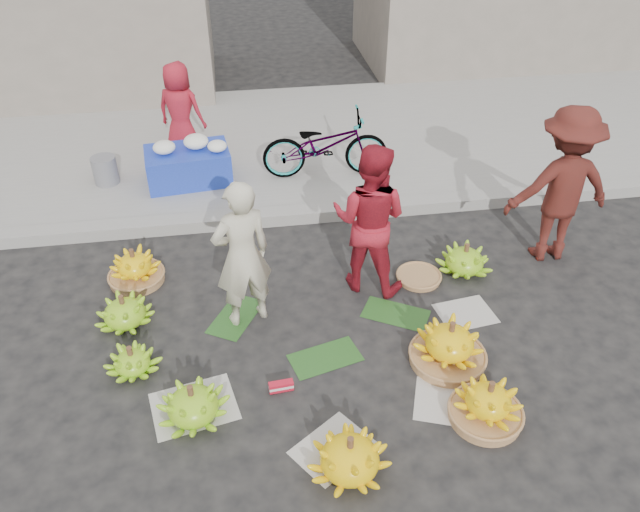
{
  "coord_description": "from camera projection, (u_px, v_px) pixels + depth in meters",
  "views": [
    {
      "loc": [
        -0.77,
        -4.27,
        4.18
      ],
      "look_at": [
        -0.05,
        0.45,
        0.7
      ],
      "focal_mm": 35.0,
      "sensor_mm": 36.0,
      "label": 1
    }
  ],
  "objects": [
    {
      "name": "basket_spare",
      "position": [
        419.0,
        277.0,
        6.73
      ],
      "size": [
        0.59,
        0.59,
        0.05
      ],
      "primitive_type": "cylinder",
      "rotation": [
        0.0,
        0.0,
        0.33
      ],
      "color": "#9A6A40",
      "rests_on": "ground"
    },
    {
      "name": "newspaper_scatter",
      "position": [
        348.0,
        406.0,
        5.32
      ],
      "size": [
        3.2,
        1.8,
        0.0
      ],
      "primitive_type": null,
      "color": "beige",
      "rests_on": "ground"
    },
    {
      "name": "incense_stack",
      "position": [
        281.0,
        386.0,
        5.45
      ],
      "size": [
        0.22,
        0.09,
        0.09
      ],
      "primitive_type": "cube",
      "rotation": [
        0.0,
        0.0,
        0.09
      ],
      "color": "red",
      "rests_on": "ground"
    },
    {
      "name": "banana_bunch_3",
      "position": [
        488.0,
        404.0,
        5.12
      ],
      "size": [
        0.67,
        0.67,
        0.43
      ],
      "rotation": [
        0.0,
        0.0,
        0.33
      ],
      "color": "#9A6A40",
      "rests_on": "ground"
    },
    {
      "name": "banana_bunch_2",
      "position": [
        350.0,
        457.0,
        4.71
      ],
      "size": [
        0.81,
        0.81,
        0.39
      ],
      "rotation": [
        0.0,
        0.0,
        -0.33
      ],
      "color": "yellow",
      "rests_on": "ground"
    },
    {
      "name": "banana_leaves",
      "position": [
        319.0,
        329.0,
        6.11
      ],
      "size": [
        2.0,
        1.0,
        0.0
      ],
      "primitive_type": null,
      "color": "#1E4C19",
      "rests_on": "ground"
    },
    {
      "name": "banana_bunch_6",
      "position": [
        124.0,
        312.0,
        6.08
      ],
      "size": [
        0.59,
        0.59,
        0.36
      ],
      "rotation": [
        0.0,
        0.0,
        0.05
      ],
      "color": "#6FBB1A",
      "rests_on": "ground"
    },
    {
      "name": "sidewalk",
      "position": [
        285.0,
        141.0,
        9.37
      ],
      "size": [
        40.0,
        4.0,
        0.12
      ],
      "primitive_type": "cube",
      "color": "gray",
      "rests_on": "ground"
    },
    {
      "name": "bicycle",
      "position": [
        325.0,
        145.0,
        8.15
      ],
      "size": [
        0.64,
        1.67,
        0.87
      ],
      "primitive_type": "imported",
      "rotation": [
        0.0,
        0.0,
        1.53
      ],
      "color": "gray",
      "rests_on": "sidewalk"
    },
    {
      "name": "curb",
      "position": [
        303.0,
        214.0,
        7.68
      ],
      "size": [
        40.0,
        0.25,
        0.15
      ],
      "primitive_type": "cube",
      "color": "gray",
      "rests_on": "ground"
    },
    {
      "name": "banana_bunch_7",
      "position": [
        135.0,
        268.0,
        6.63
      ],
      "size": [
        0.6,
        0.6,
        0.41
      ],
      "rotation": [
        0.0,
        0.0,
        0.23
      ],
      "color": "#9A6A40",
      "rests_on": "ground"
    },
    {
      "name": "banana_bunch_5",
      "position": [
        465.0,
        260.0,
        6.77
      ],
      "size": [
        0.58,
        0.58,
        0.36
      ],
      "rotation": [
        0.0,
        0.0,
        -0.01
      ],
      "color": "#6FBB1A",
      "rests_on": "ground"
    },
    {
      "name": "flower_vendor",
      "position": [
        180.0,
        111.0,
        8.47
      ],
      "size": [
        0.77,
        0.65,
        1.34
      ],
      "primitive_type": "imported",
      "rotation": [
        0.0,
        0.0,
        2.73
      ],
      "color": "red",
      "rests_on": "sidewalk"
    },
    {
      "name": "flower_table",
      "position": [
        189.0,
        164.0,
        8.12
      ],
      "size": [
        1.13,
        0.78,
        0.62
      ],
      "rotation": [
        0.0,
        0.0,
        0.11
      ],
      "color": "#1A32AE",
      "rests_on": "sidewalk"
    },
    {
      "name": "banana_bunch_0",
      "position": [
        132.0,
        361.0,
        5.59
      ],
      "size": [
        0.57,
        0.57,
        0.29
      ],
      "rotation": [
        0.0,
        0.0,
        -0.38
      ],
      "color": "#6FBB1A",
      "rests_on": "ground"
    },
    {
      "name": "banana_bunch_1",
      "position": [
        193.0,
        404.0,
        5.14
      ],
      "size": [
        0.7,
        0.7,
        0.37
      ],
      "rotation": [
        0.0,
        0.0,
        0.2
      ],
      "color": "#6FBB1A",
      "rests_on": "ground"
    },
    {
      "name": "grey_bucket",
      "position": [
        105.0,
        170.0,
        8.13
      ],
      "size": [
        0.32,
        0.32,
        0.36
      ],
      "primitive_type": "cylinder",
      "color": "slate",
      "rests_on": "sidewalk"
    },
    {
      "name": "man_striped",
      "position": [
        562.0,
        186.0,
        6.62
      ],
      "size": [
        1.15,
        0.66,
        1.77
      ],
      "primitive_type": "imported",
      "rotation": [
        0.0,
        0.0,
        3.14
      ],
      "color": "maroon",
      "rests_on": "ground"
    },
    {
      "name": "ground",
      "position": [
        332.0,
        342.0,
        5.97
      ],
      "size": [
        80.0,
        80.0,
        0.0
      ],
      "primitive_type": "plane",
      "color": "black",
      "rests_on": "ground"
    },
    {
      "name": "vendor_cream",
      "position": [
        242.0,
        255.0,
        5.79
      ],
      "size": [
        0.66,
        0.53,
        1.55
      ],
      "primitive_type": "imported",
      "rotation": [
        0.0,
        0.0,
        3.47
      ],
      "color": "beige",
      "rests_on": "ground"
    },
    {
      "name": "banana_bunch_4",
      "position": [
        449.0,
        345.0,
        5.64
      ],
      "size": [
        0.69,
        0.69,
        0.47
      ],
      "rotation": [
        0.0,
        0.0,
        0.15
      ],
      "color": "#9A6A40",
      "rests_on": "ground"
    },
    {
      "name": "vendor_red",
      "position": [
        369.0,
        219.0,
        6.22
      ],
      "size": [
        0.99,
        0.92,
        1.62
      ],
      "primitive_type": "imported",
      "rotation": [
        0.0,
        0.0,
        2.65
      ],
      "color": "red",
      "rests_on": "ground"
    }
  ]
}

